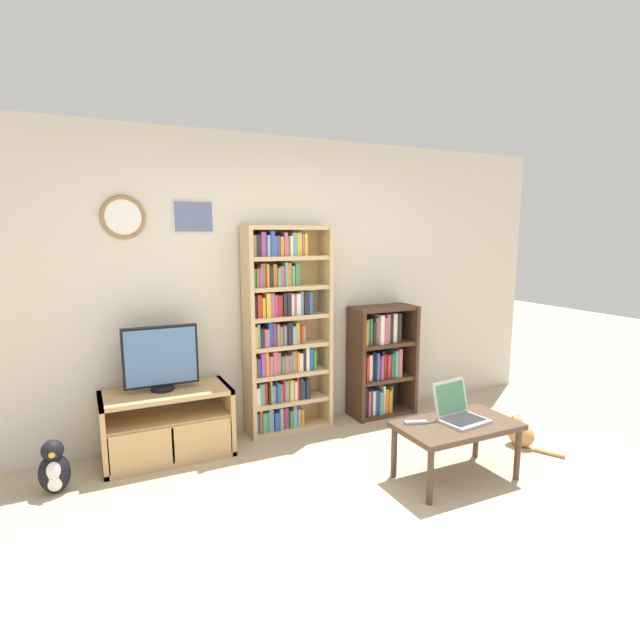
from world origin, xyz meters
The scene contains 11 objects.
ground_plane centered at (0.00, 0.00, 0.00)m, with size 18.00×18.00×0.00m, color tan.
wall_back centered at (-0.01, 2.04, 1.30)m, with size 6.07×0.09×2.60m.
tv_stand centered at (-0.95, 1.74, 0.28)m, with size 0.99×0.46×0.55m.
television centered at (-0.97, 1.78, 0.81)m, with size 0.57×0.18×0.51m.
bookshelf_tall centered at (0.09, 1.88, 0.91)m, with size 0.77×0.26×1.84m.
bookshelf_short centered at (1.08, 1.86, 0.54)m, with size 0.64×0.32×1.08m.
coffee_table centered at (0.88, 0.48, 0.37)m, with size 0.87×0.50×0.42m.
laptop centered at (0.93, 0.52, 0.49)m, with size 0.36×0.34×0.27m.
remote_near_laptop centered at (0.60, 0.60, 0.43)m, with size 0.17×0.09×0.02m.
cat centered at (1.76, 0.68, 0.11)m, with size 0.23×0.47×0.26m.
penguin_figurine centered at (-1.75, 1.52, 0.17)m, with size 0.20×0.18×0.38m.
Camera 1 is at (-1.50, -2.16, 1.77)m, focal length 28.00 mm.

